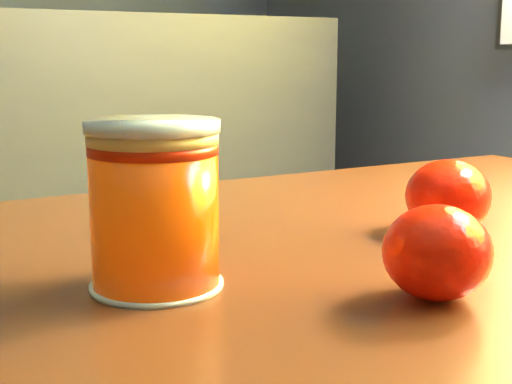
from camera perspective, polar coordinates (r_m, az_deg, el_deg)
table at (r=0.60m, az=10.59°, el=-11.91°), size 0.91×0.65×0.68m
juice_glass at (r=0.45m, az=-8.10°, el=-1.14°), size 0.08×0.08×0.10m
orange_front at (r=0.44m, az=14.27°, el=-4.71°), size 0.07×0.07×0.06m
orange_back at (r=0.61m, az=15.10°, el=-0.35°), size 0.09×0.09×0.06m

